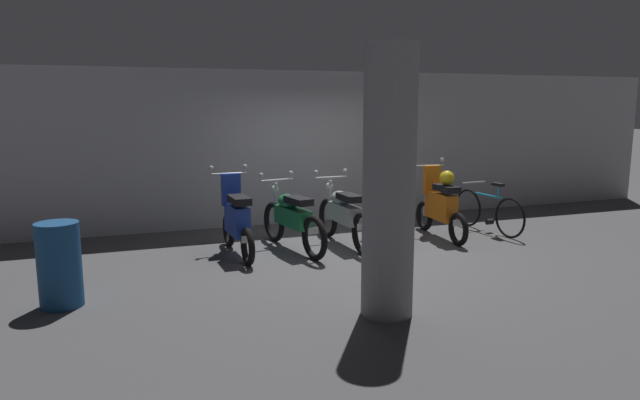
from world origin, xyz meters
TOP-DOWN VIEW (x-y plane):
  - ground_plane at (0.00, 0.00)m, footprint 80.00×80.00m
  - back_wall at (0.00, 2.38)m, footprint 16.00×0.30m
  - motorbike_slot_0 at (-1.70, 0.34)m, footprint 0.59×1.68m
  - motorbike_slot_1 at (-0.86, 0.33)m, footprint 0.63×1.93m
  - motorbike_slot_2 at (-0.00, 0.35)m, footprint 0.59×1.95m
  - motorbike_slot_3 at (0.86, 0.48)m, footprint 0.58×1.67m
  - motorbike_slot_4 at (1.70, 0.29)m, footprint 0.59×1.68m
  - bicycle at (2.72, 0.37)m, footprint 0.50×1.72m
  - support_pillar at (-0.68, -2.55)m, footprint 0.55×0.55m
  - trash_bin at (-3.95, -1.14)m, footprint 0.46×0.46m

SIDE VIEW (x-z plane):
  - ground_plane at x=0.00m, z-range 0.00..0.00m
  - bicycle at x=2.72m, z-range -0.08..0.80m
  - trash_bin at x=-3.95m, z-range 0.00..0.94m
  - motorbike_slot_1 at x=-0.86m, z-range -0.08..1.07m
  - motorbike_slot_2 at x=0.00m, z-range -0.08..1.07m
  - motorbike_slot_0 at x=-1.70m, z-range -0.12..1.17m
  - motorbike_slot_3 at x=0.86m, z-range -0.12..1.17m
  - motorbike_slot_4 at x=1.70m, z-range -0.08..1.21m
  - back_wall at x=0.00m, z-range 0.00..2.80m
  - support_pillar at x=-0.68m, z-range 0.00..2.80m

